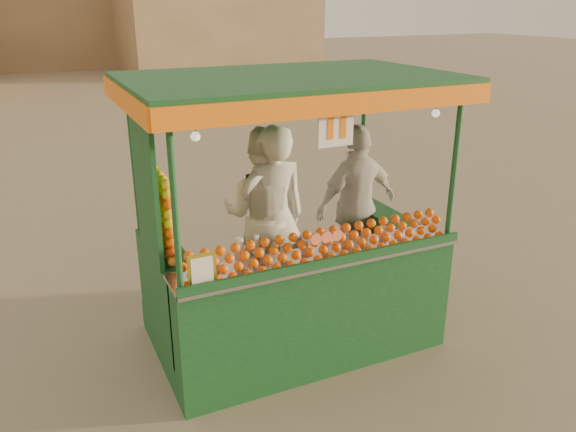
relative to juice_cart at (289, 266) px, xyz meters
name	(u,v)px	position (x,y,z in m)	size (l,w,h in m)	color
ground	(311,340)	(0.23, -0.06, -0.87)	(90.00, 90.00, 0.00)	#756753
building_right	(215,18)	(7.23, 23.94, 1.63)	(9.00, 6.00, 5.00)	#9F7D5A
juice_cart	(289,266)	(0.00, 0.00, 0.00)	(2.93, 1.90, 2.66)	#103C1B
vendor_left	(273,218)	(-0.01, 0.35, 0.38)	(0.70, 0.47, 1.88)	beige
vendor_middle	(264,215)	(-0.04, 0.52, 0.36)	(1.13, 1.09, 1.83)	white
vendor_right	(356,205)	(1.03, 0.45, 0.32)	(1.09, 0.58, 1.77)	beige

